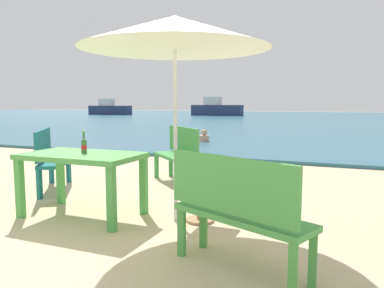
% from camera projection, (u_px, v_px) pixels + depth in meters
% --- Properties ---
extents(ground_plane, '(120.00, 120.00, 0.00)m').
position_uv_depth(ground_plane, '(113.00, 227.00, 4.07)').
color(ground_plane, '#C6B287').
extents(sea_water, '(120.00, 50.00, 0.08)m').
position_uv_depth(sea_water, '(314.00, 119.00, 31.68)').
color(sea_water, '#2D6075').
rests_on(sea_water, ground_plane).
extents(picnic_table_green, '(1.40, 0.80, 0.76)m').
position_uv_depth(picnic_table_green, '(82.00, 163.00, 4.41)').
color(picnic_table_green, '#4C9E47').
rests_on(picnic_table_green, ground_plane).
extents(beer_bottle_amber, '(0.07, 0.07, 0.26)m').
position_uv_depth(beer_bottle_amber, '(84.00, 145.00, 4.42)').
color(beer_bottle_amber, '#2D662D').
rests_on(beer_bottle_amber, picnic_table_green).
extents(patio_umbrella, '(2.10, 2.10, 2.30)m').
position_uv_depth(patio_umbrella, '(175.00, 33.00, 4.05)').
color(patio_umbrella, silver).
rests_on(patio_umbrella, ground_plane).
extents(side_table_wood, '(0.44, 0.44, 0.54)m').
position_uv_depth(side_table_wood, '(200.00, 191.00, 4.23)').
color(side_table_wood, '#9E7A51').
rests_on(side_table_wood, ground_plane).
extents(bench_teal_center, '(0.98, 1.19, 0.95)m').
position_uv_depth(bench_teal_center, '(50.00, 156.00, 5.73)').
color(bench_teal_center, '#196066').
rests_on(bench_teal_center, ground_plane).
extents(bench_green_left, '(1.12, 1.09, 0.95)m').
position_uv_depth(bench_green_left, '(178.00, 151.00, 6.30)').
color(bench_green_left, '#3D8C42').
rests_on(bench_green_left, ground_plane).
extents(bench_green_right, '(1.24, 0.80, 0.95)m').
position_uv_depth(bench_green_right, '(236.00, 207.00, 2.91)').
color(bench_green_right, '#4C9E47').
rests_on(bench_green_right, ground_plane).
extents(swimmer_person, '(0.34, 0.34, 0.41)m').
position_uv_depth(swimmer_person, '(204.00, 137.00, 12.42)').
color(swimmer_person, tan).
rests_on(swimmer_person, sea_water).
extents(boat_tanker, '(5.32, 1.45, 1.93)m').
position_uv_depth(boat_tanker, '(216.00, 109.00, 38.75)').
color(boat_tanker, navy).
rests_on(boat_tanker, sea_water).
extents(boat_ferry, '(4.90, 1.34, 1.78)m').
position_uv_depth(boat_ferry, '(110.00, 109.00, 41.41)').
color(boat_ferry, navy).
rests_on(boat_ferry, sea_water).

